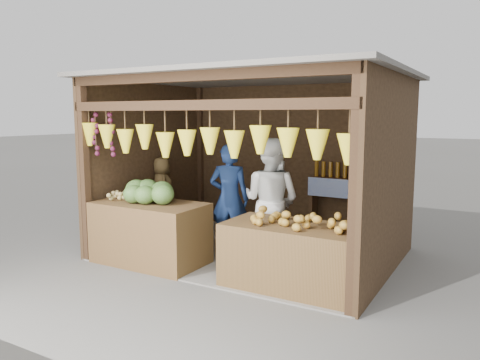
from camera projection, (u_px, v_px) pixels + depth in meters
name	position (u px, v px, depth m)	size (l,w,h in m)	color
ground	(253.00, 254.00, 7.08)	(80.00, 80.00, 0.00)	#514F49
stall_structure	(250.00, 144.00, 6.83)	(4.30, 3.30, 2.66)	slate
back_shelf	(348.00, 191.00, 7.55)	(1.25, 0.32, 1.32)	#382314
counter_left	(150.00, 233.00, 6.60)	(1.58, 0.85, 0.87)	#4B3519
counter_right	(295.00, 257.00, 5.61)	(1.71, 0.85, 0.78)	#493418
stool	(163.00, 228.00, 8.03)	(0.34, 0.34, 0.32)	black
man_standing	(229.00, 198.00, 7.06)	(0.61, 0.40, 1.67)	navy
woman_standing	(271.00, 201.00, 6.59)	(0.86, 0.67, 1.77)	white
vendor_seated	(162.00, 188.00, 7.93)	(0.52, 0.34, 1.07)	brown
melon_pile	(148.00, 191.00, 6.55)	(1.00, 0.50, 0.32)	#1E4A13
tanfruit_pile	(114.00, 196.00, 6.73)	(0.34, 0.40, 0.13)	#A5854C
mango_pile	(300.00, 217.00, 5.48)	(1.40, 0.64, 0.22)	#B54718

